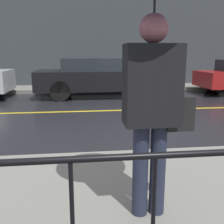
# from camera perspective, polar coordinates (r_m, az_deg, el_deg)

# --- Properties ---
(ground_plane) EXTENTS (80.00, 80.00, 0.00)m
(ground_plane) POSITION_cam_1_polar(r_m,az_deg,el_deg) (7.70, 7.30, 0.50)
(ground_plane) COLOR black
(sidewalk_far) EXTENTS (28.00, 1.71, 0.15)m
(sidewalk_far) POSITION_cam_1_polar(r_m,az_deg,el_deg) (11.94, 2.16, 5.27)
(sidewalk_far) COLOR gray
(sidewalk_far) RESTS_ON ground_plane
(lane_marking) EXTENTS (25.20, 0.12, 0.01)m
(lane_marking) POSITION_cam_1_polar(r_m,az_deg,el_deg) (7.70, 7.30, 0.52)
(lane_marking) COLOR gold
(lane_marking) RESTS_ON ground_plane
(building_storefront) EXTENTS (28.00, 0.30, 5.02)m
(building_storefront) POSITION_cam_1_polar(r_m,az_deg,el_deg) (12.87, 1.52, 16.68)
(building_storefront) COLOR #383D42
(building_storefront) RESTS_ON ground_plane
(pedestrian) EXTENTS (0.91, 0.91, 2.16)m
(pedestrian) POSITION_cam_1_polar(r_m,az_deg,el_deg) (2.23, 9.20, 15.90)
(pedestrian) COLOR #23283D
(pedestrian) RESTS_ON sidewalk_near
(car_black) EXTENTS (4.78, 1.83, 1.44)m
(car_black) POSITION_cam_1_polar(r_m,az_deg,el_deg) (9.91, -2.56, 7.71)
(car_black) COLOR black
(car_black) RESTS_ON ground_plane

